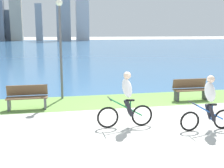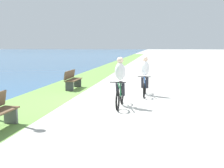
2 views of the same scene
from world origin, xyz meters
name	(u,v)px [view 1 (image 1 of 2)]	position (x,y,z in m)	size (l,w,h in m)	color
ground_plane	(147,122)	(0.00, 0.00, 0.00)	(300.00, 300.00, 0.00)	#B2AFA8
grass_strip_bayside	(125,100)	(0.00, 2.91, 0.00)	(120.00, 2.39, 0.01)	#6B9947
bay_water_surface	(71,46)	(0.00, 48.72, 0.00)	(300.00, 89.23, 0.00)	#386693
cyclist_lead	(126,100)	(-0.78, -0.34, 0.84)	(1.74, 0.52, 1.70)	black
cyclist_trailing	(209,103)	(1.52, -1.08, 0.83)	(1.67, 0.52, 1.64)	black
bench_near_path	(27,97)	(-3.94, 2.33, 0.45)	(1.50, 0.47, 0.90)	brown
bench_far_along_path	(191,90)	(2.73, 2.45, 0.45)	(1.50, 0.47, 0.90)	brown
lamppost_tall	(60,36)	(-2.62, 3.79, 2.71)	(0.28, 0.28, 4.19)	#595960
city_skyline_far_shore	(45,10)	(-6.03, 86.02, 9.64)	(29.50, 7.05, 24.75)	slate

